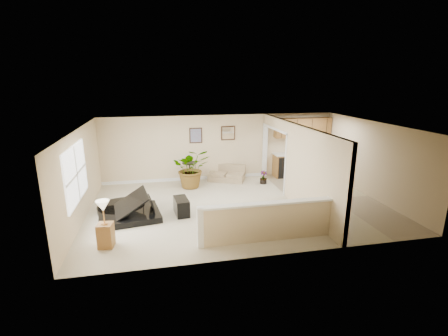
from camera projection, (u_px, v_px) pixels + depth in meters
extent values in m
plane|color=beige|center=(239.00, 206.00, 10.08)|extent=(9.00, 9.00, 0.00)
cube|color=#D0B88D|center=(220.00, 147.00, 12.59)|extent=(9.00, 0.04, 2.50)
cube|color=#D0B88D|center=(274.00, 203.00, 6.92)|extent=(9.00, 0.04, 2.50)
cube|color=#D0B88D|center=(80.00, 176.00, 8.88)|extent=(0.04, 6.00, 2.50)
cube|color=#D0B88D|center=(372.00, 160.00, 10.62)|extent=(0.04, 6.00, 2.50)
cube|color=silver|center=(240.00, 126.00, 9.42)|extent=(9.00, 6.00, 0.04)
cube|color=#9A8F68|center=(331.00, 198.00, 10.69)|extent=(2.70, 6.00, 0.01)
cube|color=#D0B88D|center=(313.00, 175.00, 8.97)|extent=(0.12, 3.60, 2.50)
cube|color=#D0B88D|center=(277.00, 123.00, 11.50)|extent=(0.12, 2.35, 0.40)
cube|color=#D0B88D|center=(268.00, 222.00, 7.81)|extent=(3.30, 0.12, 0.95)
cube|color=silver|center=(269.00, 203.00, 7.68)|extent=(3.40, 0.22, 0.05)
cube|color=silver|center=(200.00, 227.00, 7.49)|extent=(0.14, 0.14, 1.00)
cube|color=white|center=(76.00, 174.00, 8.36)|extent=(0.05, 2.15, 1.45)
cube|color=#321E12|center=(196.00, 135.00, 12.25)|extent=(0.48, 0.03, 0.58)
cube|color=#7C4F69|center=(196.00, 136.00, 12.23)|extent=(0.40, 0.01, 0.50)
cube|color=#321E12|center=(228.00, 133.00, 12.47)|extent=(0.55, 0.03, 0.55)
cube|color=silver|center=(228.00, 133.00, 12.45)|extent=(0.46, 0.01, 0.46)
cube|color=olive|center=(302.00, 165.00, 13.15)|extent=(2.30, 0.60, 0.90)
cube|color=beige|center=(302.00, 153.00, 13.03)|extent=(2.36, 0.65, 0.04)
cube|color=black|center=(283.00, 166.00, 13.00)|extent=(0.60, 0.60, 0.84)
cube|color=olive|center=(303.00, 128.00, 12.87)|extent=(2.30, 0.35, 0.75)
cube|color=black|center=(127.00, 189.00, 9.00)|extent=(1.85, 1.66, 0.34)
cylinder|color=black|center=(123.00, 182.00, 9.56)|extent=(1.41, 1.41, 0.34)
cube|color=white|center=(163.00, 188.00, 9.20)|extent=(0.43, 1.16, 0.02)
cube|color=black|center=(123.00, 177.00, 9.00)|extent=(1.48, 1.49, 0.77)
cube|color=black|center=(181.00, 206.00, 9.40)|extent=(0.45, 0.76, 0.48)
cube|color=tan|center=(227.00, 176.00, 12.57)|extent=(1.55, 1.26, 0.38)
cube|color=tan|center=(225.00, 164.00, 12.74)|extent=(1.30, 0.73, 0.40)
cube|color=tan|center=(212.00, 170.00, 12.39)|extent=(0.47, 0.76, 0.14)
cube|color=tan|center=(242.00, 168.00, 12.62)|extent=(0.47, 0.76, 0.14)
cylinder|color=black|center=(190.00, 182.00, 12.34)|extent=(0.39, 0.39, 0.03)
cylinder|color=black|center=(190.00, 173.00, 12.24)|extent=(0.04, 0.04, 0.77)
cylinder|color=black|center=(189.00, 163.00, 12.14)|extent=(0.55, 0.55, 0.03)
cylinder|color=black|center=(192.00, 183.00, 11.80)|extent=(0.41, 0.41, 0.29)
imported|color=#1C5218|center=(192.00, 168.00, 11.64)|extent=(1.32, 1.15, 1.44)
cylinder|color=black|center=(263.00, 181.00, 12.22)|extent=(0.25, 0.25, 0.18)
imported|color=#1C5218|center=(263.00, 177.00, 12.18)|extent=(0.27, 0.27, 0.49)
cube|color=olive|center=(106.00, 235.00, 7.56)|extent=(0.38, 0.38, 0.58)
cylinder|color=#B77D3D|center=(105.00, 224.00, 7.48)|extent=(0.15, 0.15, 0.02)
cylinder|color=#B77D3D|center=(104.00, 216.00, 7.43)|extent=(0.03, 0.03, 0.39)
cone|color=#FFF5D0|center=(103.00, 206.00, 7.37)|extent=(0.31, 0.31, 0.25)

